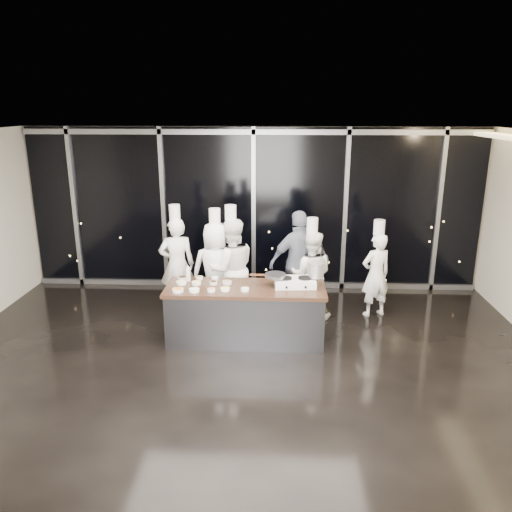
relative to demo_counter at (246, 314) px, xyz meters
The scene contains 15 objects.
ground 1.01m from the demo_counter, 90.00° to the right, with size 9.00×9.00×0.00m, color black.
room_shell 2.01m from the demo_counter, 78.94° to the right, with size 9.02×7.02×3.21m.
window_wall 2.78m from the demo_counter, 90.00° to the left, with size 8.90×0.11×3.20m.
demo_counter is the anchor object (origin of this frame).
stove 0.92m from the demo_counter, ahead, with size 0.64×0.43×0.14m.
frying_pan 0.77m from the demo_counter, ahead, with size 0.57×0.34×0.05m.
stock_pot 1.30m from the demo_counter, ahead, with size 0.23×0.23×0.23m, color #B8B8BB.
prep_bowls 0.82m from the demo_counter, behind, with size 1.18×0.71×0.05m.
squeeze_bottle 1.11m from the demo_counter, 165.83° to the left, with size 0.07×0.07×0.27m.
chef_far_left 1.81m from the demo_counter, 137.52° to the left, with size 0.70×0.54×1.94m.
chef_left 1.18m from the demo_counter, 121.36° to the left, with size 0.90×0.65×1.93m.
chef_center 1.07m from the demo_counter, 108.12° to the left, with size 1.01×0.89×1.99m.
guest 1.55m from the demo_counter, 53.49° to the left, with size 1.17×0.75×1.86m.
chef_right 1.49m from the demo_counter, 42.99° to the left, with size 0.82×0.67×1.78m.
chef_side 2.48m from the demo_counter, 26.76° to the left, with size 0.64×0.54×1.73m.
Camera 1 is at (0.50, -6.29, 3.56)m, focal length 35.00 mm.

